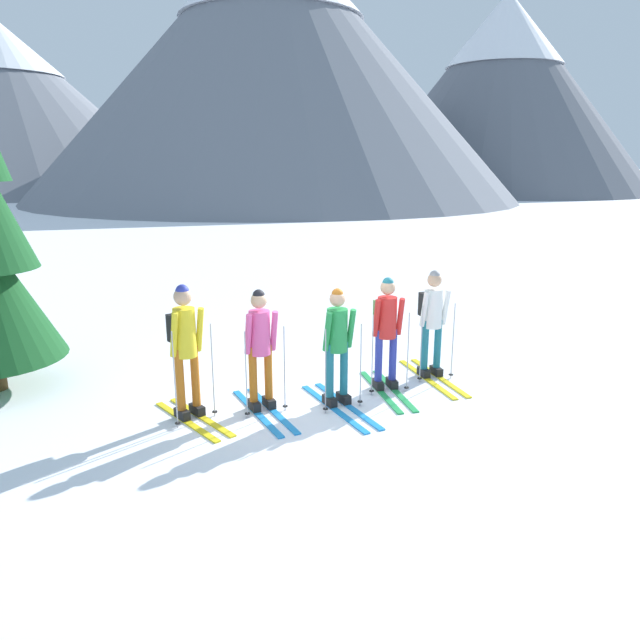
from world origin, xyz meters
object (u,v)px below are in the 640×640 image
at_px(skier_in_pink, 260,346).
at_px(skier_in_red, 386,327).
at_px(skier_in_white, 432,318).
at_px(skier_in_green, 337,344).
at_px(skier_in_yellow, 185,343).

bearing_deg(skier_in_pink, skier_in_red, 12.16).
distance_m(skier_in_pink, skier_in_white, 2.83).
xyz_separation_m(skier_in_green, skier_in_white, (1.69, 0.82, 0.05)).
distance_m(skier_in_pink, skier_in_green, 1.04).
bearing_deg(skier_in_pink, skier_in_yellow, -177.01).
relative_size(skier_in_green, skier_in_red, 1.08).
bearing_deg(skier_in_white, skier_in_green, -154.12).
bearing_deg(skier_in_pink, skier_in_white, 15.66).
bearing_deg(skier_in_green, skier_in_red, 28.75).
bearing_deg(skier_in_yellow, skier_in_white, 12.44).
xyz_separation_m(skier_in_yellow, skier_in_white, (3.69, 0.81, -0.08)).
relative_size(skier_in_yellow, skier_in_pink, 1.04).
bearing_deg(skier_in_white, skier_in_yellow, -167.56).
relative_size(skier_in_red, skier_in_white, 0.94).
bearing_deg(skier_in_yellow, skier_in_pink, 2.99).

